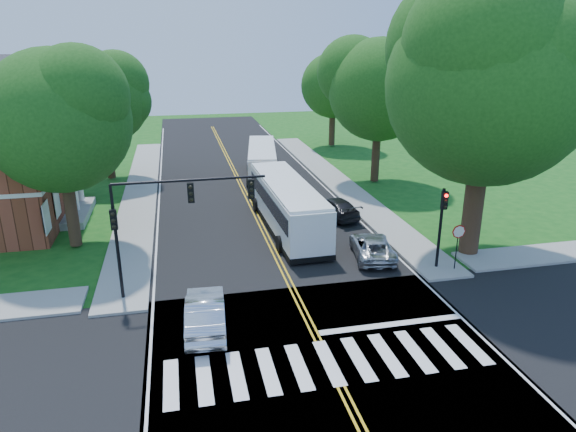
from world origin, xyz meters
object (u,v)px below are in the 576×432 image
object	(u,v)px
suv	(372,247)
hatchback	(205,312)
signal_nw	(166,211)
bus_follow	(262,161)
bus_lead	(287,204)
dark_sedan	(335,207)
signal_ne	(442,218)

from	to	relation	value
suv	hatchback	bearing A→B (deg)	40.30
signal_nw	bus_follow	world-z (taller)	signal_nw
signal_nw	hatchback	distance (m)	5.11
bus_lead	hatchback	size ratio (longest dim) A/B	2.62
dark_sedan	signal_nw	bearing A→B (deg)	27.64
signal_ne	bus_lead	world-z (taller)	signal_ne
signal_nw	signal_ne	world-z (taller)	signal_nw
signal_nw	suv	size ratio (longest dim) A/B	1.55
signal_ne	suv	distance (m)	4.33
signal_nw	dark_sedan	size ratio (longest dim) A/B	1.52
signal_ne	dark_sedan	size ratio (longest dim) A/B	0.94
signal_ne	suv	world-z (taller)	signal_ne
hatchback	dark_sedan	size ratio (longest dim) A/B	1.00
signal_ne	hatchback	xyz separation A→B (m)	(-12.69, -3.38, -2.18)
bus_follow	suv	bearing A→B (deg)	108.60
signal_ne	bus_follow	distance (m)	22.17
hatchback	suv	xyz separation A→B (m)	(9.83, 5.67, -0.13)
bus_follow	dark_sedan	xyz separation A→B (m)	(3.12, -11.81, -0.81)
signal_nw	bus_lead	xyz separation A→B (m)	(7.43, 7.97, -2.70)
signal_nw	bus_lead	distance (m)	11.22
signal_ne	suv	size ratio (longest dim) A/B	0.95
signal_ne	dark_sedan	xyz separation A→B (m)	(-2.86, 9.49, -2.27)
signal_ne	bus_follow	size ratio (longest dim) A/B	0.39
signal_ne	dark_sedan	bearing A→B (deg)	106.79
bus_follow	signal_ne	bearing A→B (deg)	114.96
dark_sedan	suv	bearing A→B (deg)	77.34
bus_lead	hatchback	bearing A→B (deg)	60.39
suv	dark_sedan	xyz separation A→B (m)	(-0.00, 7.20, 0.04)
dark_sedan	signal_ne	bearing A→B (deg)	94.09
signal_nw	bus_lead	world-z (taller)	signal_nw
hatchback	suv	bearing A→B (deg)	-146.65
signal_nw	hatchback	bearing A→B (deg)	-67.89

